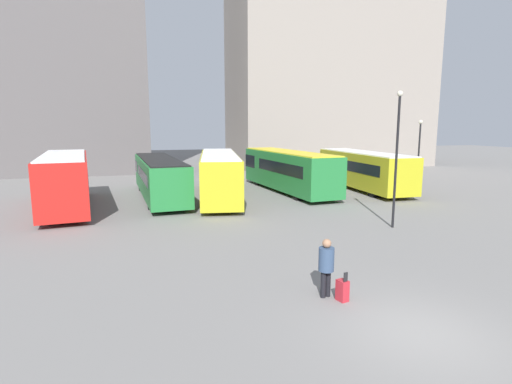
% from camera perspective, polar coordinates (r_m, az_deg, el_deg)
% --- Properties ---
extents(ground_plane, '(160.00, 160.00, 0.00)m').
position_cam_1_polar(ground_plane, '(11.04, 22.44, -18.22)').
color(ground_plane, slate).
extents(building_block_right, '(24.65, 11.85, 33.50)m').
position_cam_1_polar(building_block_right, '(54.91, 10.49, 21.58)').
color(building_block_right, gray).
rests_on(building_block_right, ground_plane).
extents(bus_0, '(3.83, 11.08, 3.32)m').
position_cam_1_polar(bus_0, '(26.96, -25.59, 1.66)').
color(bus_0, red).
rests_on(bus_0, ground_plane).
extents(bus_1, '(3.25, 12.55, 2.80)m').
position_cam_1_polar(bus_1, '(28.85, -13.67, 2.23)').
color(bus_1, '#237A38').
rests_on(bus_1, ground_plane).
extents(bus_2, '(4.51, 12.41, 3.14)m').
position_cam_1_polar(bus_2, '(28.08, -5.27, 2.63)').
color(bus_2, gold).
rests_on(bus_2, ground_plane).
extents(bus_3, '(3.59, 12.31, 3.10)m').
position_cam_1_polar(bus_3, '(31.10, 4.50, 3.25)').
color(bus_3, '#237A38').
rests_on(bus_3, ground_plane).
extents(bus_4, '(3.07, 11.44, 2.99)m').
position_cam_1_polar(bus_4, '(33.04, 14.95, 3.22)').
color(bus_4, gold).
rests_on(bus_4, ground_plane).
extents(traveler, '(0.55, 0.55, 1.77)m').
position_cam_1_polar(traveler, '(12.00, 10.01, -9.92)').
color(traveler, black).
rests_on(traveler, ground_plane).
extents(suitcase, '(0.32, 0.38, 0.89)m').
position_cam_1_polar(suitcase, '(12.10, 12.24, -13.55)').
color(suitcase, '#B7232D').
rests_on(suitcase, ground_plane).
extents(lamp_post_0, '(0.28, 0.28, 5.44)m').
position_cam_1_polar(lamp_post_0, '(31.11, 22.24, 5.41)').
color(lamp_post_0, black).
rests_on(lamp_post_0, ground_plane).
extents(lamp_post_1, '(0.28, 0.28, 6.66)m').
position_cam_1_polar(lamp_post_1, '(20.57, 19.48, 5.66)').
color(lamp_post_1, black).
rests_on(lamp_post_1, ground_plane).
extents(trash_bin, '(0.52, 0.52, 0.85)m').
position_cam_1_polar(trash_bin, '(31.68, 20.68, 0.48)').
color(trash_bin, '#285633').
rests_on(trash_bin, ground_plane).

